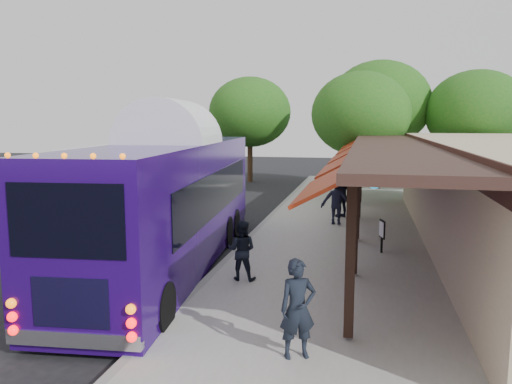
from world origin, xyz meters
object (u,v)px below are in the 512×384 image
Objects in this scene: coach_bus at (171,196)px; city_bus at (149,175)px; ped_d at (337,200)px; sign_board at (382,231)px; ped_c at (342,196)px; ped_b at (242,250)px; ped_a at (298,309)px.

city_bus is at bearing 113.57° from coach_bus.
sign_board is (1.63, -4.12, -0.27)m from ped_d.
coach_bus is at bearing 19.75° from ped_c.
city_bus reaches higher than ped_b.
sign_board is at bearing 54.04° from ped_a.
sign_board is (10.04, -5.12, -0.95)m from city_bus.
ped_d is (-0.15, -1.51, 0.07)m from ped_c.
ped_c is 1.75× the size of sign_board.
city_bus is 11.31m from sign_board.
ped_b is at bearing 78.56° from ped_d.
coach_bus is 7.00× the size of ped_a.
ped_d reaches higher than ped_c.
ped_b is 1.50× the size of sign_board.
ped_b is at bearing -32.32° from coach_bus.
ped_c is 1.52m from ped_d.
ped_a is (8.41, -12.54, -0.78)m from city_bus.
ped_c is at bearing 54.99° from coach_bus.
ped_c is (4.53, 7.87, -1.02)m from coach_bus.
city_bus is at bearing 100.28° from ped_a.
coach_bus is 11.81× the size of sign_board.
ped_a is 0.90× the size of ped_d.
coach_bus is 6.29× the size of ped_d.
coach_bus is 7.86× the size of ped_b.
coach_bus is 0.99× the size of city_bus.
ped_b is 5.02m from sign_board.
ped_c reaches higher than sign_board.
ped_d is (-0.00, 11.54, 0.10)m from ped_a.
city_bus is at bearing -52.67° from ped_b.
coach_bus reaches higher than sign_board.
city_bus is 10.77m from ped_b.
ped_a is at bearing 117.21° from ped_b.
ped_d is at bearing 66.46° from ped_a.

